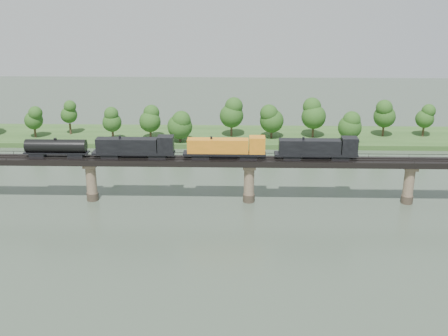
{
  "coord_description": "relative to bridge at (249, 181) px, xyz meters",
  "views": [
    {
      "loc": [
        -3.12,
        -101.8,
        56.47
      ],
      "look_at": [
        -6.32,
        30.0,
        9.0
      ],
      "focal_mm": 45.0,
      "sensor_mm": 36.0,
      "label": 1
    }
  ],
  "objects": [
    {
      "name": "ground",
      "position": [
        0.0,
        -30.0,
        -5.46
      ],
      "size": [
        400.0,
        400.0,
        0.0
      ],
      "primitive_type": "plane",
      "color": "#334133",
      "rests_on": "ground"
    },
    {
      "name": "bridge",
      "position": [
        0.0,
        0.0,
        0.0
      ],
      "size": [
        236.0,
        30.0,
        11.5
      ],
      "color": "#473A2D",
      "rests_on": "ground"
    },
    {
      "name": "freight_train",
      "position": [
        -13.55,
        -0.0,
        8.76
      ],
      "size": [
        82.74,
        3.22,
        5.7
      ],
      "color": "black",
      "rests_on": "bridge"
    },
    {
      "name": "bridge_superstructure",
      "position": [
        0.0,
        0.0,
        6.33
      ],
      "size": [
        220.0,
        4.9,
        0.75
      ],
      "color": "black",
      "rests_on": "bridge"
    },
    {
      "name": "far_bank",
      "position": [
        0.0,
        55.0,
        -4.66
      ],
      "size": [
        300.0,
        24.0,
        1.6
      ],
      "primitive_type": "cube",
      "color": "#2B4E1F",
      "rests_on": "ground"
    },
    {
      "name": "far_treeline",
      "position": [
        -8.21,
        50.52,
        3.37
      ],
      "size": [
        289.06,
        17.54,
        13.6
      ],
      "color": "#382619",
      "rests_on": "far_bank"
    }
  ]
}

